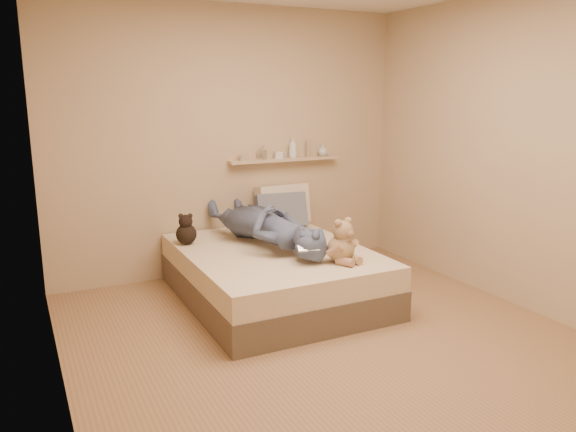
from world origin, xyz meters
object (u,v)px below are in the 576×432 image
game_console (309,247)px  pillow_grey (281,211)px  pillow_cream (283,205)px  dark_plush (186,231)px  bed (274,274)px  person (265,224)px  wall_shelf (285,160)px  teddy_bear (342,244)px

game_console → pillow_grey: 1.30m
game_console → pillow_cream: size_ratio=0.33×
game_console → dark_plush: bearing=122.5°
dark_plush → pillow_cream: bearing=16.7°
bed → game_console: bearing=-85.8°
bed → pillow_grey: (0.41, 0.69, 0.40)m
dark_plush → person: 0.71m
pillow_cream → person: pillow_cream is taller
bed → wall_shelf: bearing=58.8°
game_console → pillow_grey: size_ratio=0.37×
wall_shelf → bed: bearing=-121.2°
teddy_bear → dark_plush: (-0.96, 1.08, -0.03)m
game_console → bed: bearing=94.2°
game_console → pillow_grey: pillow_grey is taller
game_console → dark_plush: (-0.67, 1.05, -0.03)m
bed → wall_shelf: (0.55, 0.91, 0.88)m
dark_plush → person: bearing=-27.9°
bed → teddy_bear: size_ratio=5.21×
game_console → teddy_bear: 0.29m
bed → pillow_cream: 1.05m
dark_plush → teddy_bear: bearing=-48.5°
wall_shelf → person: bearing=-126.5°
teddy_bear → wall_shelf: wall_shelf is taller
pillow_cream → pillow_grey: 0.17m
dark_plush → pillow_grey: (1.03, 0.20, 0.05)m
game_console → teddy_bear: teddy_bear is taller
dark_plush → pillow_cream: pillow_cream is taller
teddy_bear → wall_shelf: bearing=81.6°
bed → game_console: size_ratio=10.31×
game_console → person: person is taller
bed → teddy_bear: bearing=-60.7°
pillow_cream → wall_shelf: size_ratio=0.46×
teddy_bear → dark_plush: teddy_bear is taller
bed → pillow_grey: pillow_grey is taller
game_console → wall_shelf: 1.63m
wall_shelf → teddy_bear: bearing=-98.4°
game_console → person: bearing=93.6°
pillow_cream → game_console: bearing=-108.0°
pillow_cream → dark_plush: bearing=-163.3°
bed → dark_plush: size_ratio=6.69×
pillow_cream → wall_shelf: wall_shelf is taller
bed → pillow_cream: bearing=59.3°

